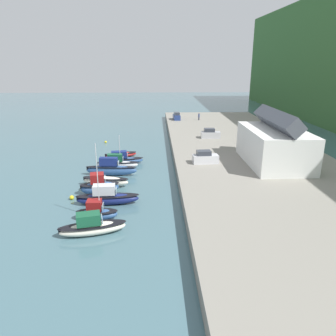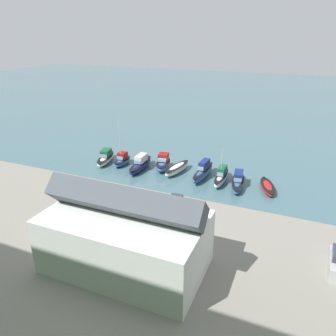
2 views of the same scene
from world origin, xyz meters
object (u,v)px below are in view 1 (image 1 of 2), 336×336
(moored_boat_8, at_px, (92,227))
(parked_car_2, at_px, (210,134))
(moored_boat_6, at_px, (107,197))
(moored_boat_5, at_px, (99,186))
(mooring_buoy_0, at_px, (106,142))
(moored_boat_0, at_px, (121,155))
(moored_boat_4, at_px, (106,181))
(mooring_buoy_1, at_px, (72,198))
(parked_car_0, at_px, (177,116))
(person_on_quay, at_px, (199,116))
(moored_boat_1, at_px, (121,159))
(moored_boat_7, at_px, (96,212))
(moored_boat_3, at_px, (111,169))
(parked_car_1, at_px, (205,158))
(moored_boat_2, at_px, (117,163))

(moored_boat_8, bearing_deg, parked_car_2, 140.92)
(moored_boat_6, height_order, parked_car_2, parked_car_2)
(moored_boat_5, xyz_separation_m, mooring_buoy_0, (-30.27, -3.50, -0.85))
(moored_boat_0, height_order, moored_boat_4, moored_boat_4)
(mooring_buoy_1, bearing_deg, moored_boat_8, 25.23)
(mooring_buoy_0, bearing_deg, parked_car_0, 140.94)
(moored_boat_5, xyz_separation_m, person_on_quay, (-50.68, 20.51, 1.62))
(moored_boat_6, relative_size, parked_car_0, 1.92)
(moored_boat_8, distance_m, mooring_buoy_1, 10.48)
(parked_car_0, relative_size, mooring_buoy_0, 8.40)
(parked_car_2, bearing_deg, moored_boat_1, -51.59)
(moored_boat_8, relative_size, mooring_buoy_0, 14.69)
(moored_boat_7, xyz_separation_m, parked_car_0, (-59.98, 13.20, 1.66))
(person_on_quay, bearing_deg, moored_boat_5, -22.03)
(person_on_quay, relative_size, mooring_buoy_1, 3.57)
(moored_boat_1, height_order, mooring_buoy_0, moored_boat_1)
(mooring_buoy_0, distance_m, mooring_buoy_1, 32.34)
(moored_boat_0, distance_m, moored_boat_3, 10.76)
(parked_car_0, bearing_deg, parked_car_2, -80.20)
(parked_car_1, height_order, mooring_buoy_0, parked_car_1)
(parked_car_1, xyz_separation_m, person_on_quay, (-41.99, 4.35, 0.18))
(moored_boat_2, relative_size, person_on_quay, 3.39)
(moored_boat_2, height_order, parked_car_1, moored_boat_2)
(moored_boat_1, distance_m, parked_car_1, 15.50)
(moored_boat_5, height_order, parked_car_1, parked_car_1)
(moored_boat_4, distance_m, person_on_quay, 51.90)
(parked_car_1, bearing_deg, moored_boat_0, -126.82)
(moored_boat_7, distance_m, parked_car_1, 22.64)
(parked_car_1, relative_size, mooring_buoy_1, 7.19)
(parked_car_1, bearing_deg, moored_boat_6, -53.21)
(moored_boat_2, xyz_separation_m, mooring_buoy_1, (13.13, -4.65, -0.69))
(moored_boat_7, height_order, parked_car_2, moored_boat_7)
(moored_boat_0, relative_size, moored_boat_3, 0.78)
(moored_boat_1, xyz_separation_m, moored_boat_2, (2.83, -0.43, 0.12))
(moored_boat_3, bearing_deg, moored_boat_0, -178.41)
(moored_boat_2, height_order, moored_boat_5, moored_boat_2)
(parked_car_1, relative_size, parked_car_2, 1.01)
(moored_boat_8, bearing_deg, person_on_quay, 149.57)
(moored_boat_2, xyz_separation_m, person_on_quay, (-39.62, 19.28, 1.74))
(moored_boat_8, bearing_deg, parked_car_1, 130.16)
(moored_boat_7, height_order, moored_boat_8, moored_boat_7)
(moored_boat_0, bearing_deg, moored_boat_5, -22.36)
(moored_boat_2, xyz_separation_m, moored_boat_6, (14.83, 0.37, 0.00))
(moored_boat_5, bearing_deg, parked_car_1, 108.72)
(parked_car_2, xyz_separation_m, mooring_buoy_1, (29.50, -23.49, -2.24))
(moored_boat_8, xyz_separation_m, parked_car_0, (-63.54, 13.10, 1.66))
(moored_boat_1, relative_size, moored_boat_3, 0.96)
(person_on_quay, bearing_deg, mooring_buoy_0, -49.64)
(moored_boat_6, distance_m, moored_boat_7, 4.26)
(moored_boat_2, distance_m, parked_car_1, 15.20)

